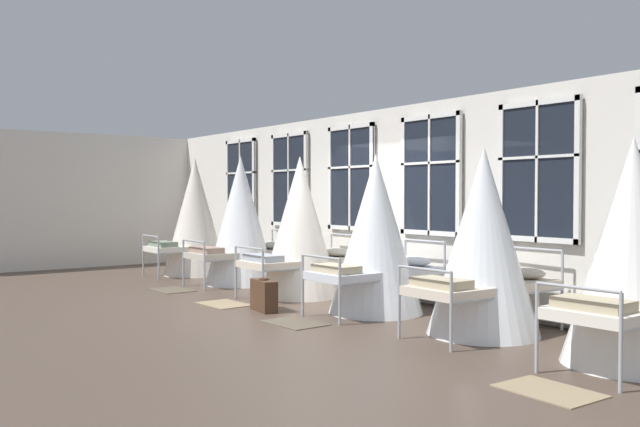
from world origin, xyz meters
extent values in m
plane|color=#4C3D33|center=(0.00, 0.00, 0.00)|extent=(27.79, 27.79, 0.00)
cube|color=silver|center=(0.00, 1.40, 1.52)|extent=(14.89, 0.10, 3.04)
cube|color=silver|center=(-7.45, -1.53, 1.52)|extent=(0.10, 6.75, 3.04)
cube|color=black|center=(-4.68, 1.29, 1.94)|extent=(1.19, 0.02, 1.80)
cube|color=silver|center=(-4.68, 1.29, 1.08)|extent=(1.19, 0.06, 0.07)
cube|color=silver|center=(-4.68, 1.29, 2.81)|extent=(1.19, 0.06, 0.07)
cube|color=silver|center=(-5.24, 1.29, 1.94)|extent=(0.07, 0.06, 1.80)
cube|color=silver|center=(-4.12, 1.29, 1.94)|extent=(0.07, 0.06, 1.80)
cube|color=silver|center=(-4.68, 1.29, 1.94)|extent=(0.04, 0.06, 1.80)
cube|color=silver|center=(-4.68, 1.29, 2.12)|extent=(1.19, 0.06, 0.04)
cube|color=black|center=(-2.81, 1.29, 1.94)|extent=(1.19, 0.02, 1.80)
cube|color=silver|center=(-2.81, 1.29, 1.08)|extent=(1.19, 0.06, 0.07)
cube|color=silver|center=(-2.81, 1.29, 2.81)|extent=(1.19, 0.06, 0.07)
cube|color=silver|center=(-3.37, 1.29, 1.94)|extent=(0.07, 0.06, 1.80)
cube|color=silver|center=(-2.24, 1.29, 1.94)|extent=(0.07, 0.06, 1.80)
cube|color=silver|center=(-2.81, 1.29, 1.94)|extent=(0.04, 0.06, 1.80)
cube|color=silver|center=(-2.81, 1.29, 2.12)|extent=(1.19, 0.06, 0.04)
cube|color=black|center=(-0.94, 1.29, 1.94)|extent=(1.19, 0.02, 1.80)
cube|color=silver|center=(-0.94, 1.29, 1.08)|extent=(1.19, 0.06, 0.07)
cube|color=silver|center=(-0.94, 1.29, 2.81)|extent=(1.19, 0.06, 0.07)
cube|color=silver|center=(-1.50, 1.29, 1.94)|extent=(0.07, 0.06, 1.80)
cube|color=silver|center=(-0.37, 1.29, 1.94)|extent=(0.07, 0.06, 1.80)
cube|color=silver|center=(-0.94, 1.29, 1.94)|extent=(0.04, 0.06, 1.80)
cube|color=silver|center=(-0.94, 1.29, 2.12)|extent=(1.19, 0.06, 0.04)
cube|color=black|center=(0.94, 1.29, 1.94)|extent=(1.19, 0.02, 1.80)
cube|color=silver|center=(0.94, 1.29, 1.08)|extent=(1.19, 0.06, 0.07)
cube|color=silver|center=(0.94, 1.29, 2.81)|extent=(1.19, 0.06, 0.07)
cube|color=silver|center=(0.37, 1.29, 1.94)|extent=(0.07, 0.06, 1.80)
cube|color=silver|center=(1.50, 1.29, 1.94)|extent=(0.07, 0.06, 1.80)
cube|color=silver|center=(0.94, 1.29, 1.94)|extent=(0.04, 0.06, 1.80)
cube|color=silver|center=(0.94, 1.29, 2.12)|extent=(1.19, 0.06, 0.04)
cube|color=black|center=(2.81, 1.29, 1.94)|extent=(1.19, 0.02, 1.80)
cube|color=silver|center=(2.81, 1.29, 1.08)|extent=(1.19, 0.06, 0.07)
cube|color=silver|center=(2.81, 1.29, 2.81)|extent=(1.19, 0.06, 0.07)
cube|color=silver|center=(2.24, 1.29, 1.94)|extent=(0.07, 0.06, 1.80)
cube|color=silver|center=(3.37, 1.29, 1.94)|extent=(0.07, 0.06, 1.80)
cube|color=silver|center=(2.81, 1.29, 1.94)|extent=(0.04, 0.06, 1.80)
cube|color=silver|center=(2.81, 1.29, 2.12)|extent=(1.19, 0.06, 0.04)
cube|color=silver|center=(4.12, 1.29, 1.94)|extent=(0.07, 0.06, 1.80)
cube|color=silver|center=(0.00, 1.27, 0.25)|extent=(9.96, 0.10, 0.36)
cylinder|color=#9EA3A8|center=(-5.07, 1.19, 0.48)|extent=(0.04, 0.04, 0.96)
cylinder|color=#9EA3A8|center=(-4.27, 1.17, 0.48)|extent=(0.04, 0.04, 0.96)
cylinder|color=#9EA3A8|center=(-5.10, -0.74, 0.42)|extent=(0.04, 0.04, 0.83)
cylinder|color=#9EA3A8|center=(-4.30, -0.76, 0.42)|extent=(0.04, 0.04, 0.83)
cylinder|color=#9EA3A8|center=(-5.08, 0.22, 0.51)|extent=(0.07, 1.93, 0.03)
cylinder|color=#9EA3A8|center=(-4.29, 0.21, 0.51)|extent=(0.07, 1.93, 0.03)
cylinder|color=#9EA3A8|center=(-4.67, 1.18, 0.96)|extent=(0.80, 0.05, 0.03)
cylinder|color=#9EA3A8|center=(-4.70, -0.75, 0.83)|extent=(0.80, 0.05, 0.03)
cube|color=silver|center=(-4.69, 0.21, 0.56)|extent=(0.85, 1.96, 0.11)
ellipsoid|color=silver|center=(-4.67, 0.94, 0.68)|extent=(0.62, 0.41, 0.14)
cube|color=slate|center=(-4.70, -0.49, 0.66)|extent=(0.66, 0.37, 0.10)
cone|color=silver|center=(-4.69, 0.21, 1.21)|extent=(1.32, 1.32, 2.42)
cylinder|color=#9EA3A8|center=(-3.26, 1.18, 0.48)|extent=(0.04, 0.04, 0.96)
cylinder|color=#9EA3A8|center=(-2.46, 1.20, 0.48)|extent=(0.04, 0.04, 0.96)
cylinder|color=#9EA3A8|center=(-3.22, -0.74, 0.42)|extent=(0.04, 0.04, 0.83)
cylinder|color=#9EA3A8|center=(-2.42, -0.73, 0.42)|extent=(0.04, 0.04, 0.83)
cylinder|color=#9EA3A8|center=(-3.24, 0.22, 0.51)|extent=(0.07, 1.93, 0.03)
cylinder|color=#9EA3A8|center=(-2.44, 0.24, 0.51)|extent=(0.07, 1.93, 0.03)
cylinder|color=#9EA3A8|center=(-2.86, 1.19, 0.96)|extent=(0.80, 0.05, 0.03)
cylinder|color=#9EA3A8|center=(-2.82, -0.74, 0.83)|extent=(0.80, 0.05, 0.03)
cube|color=#B7B2A3|center=(-2.84, 0.23, 0.56)|extent=(0.86, 1.96, 0.11)
ellipsoid|color=#B7B2A3|center=(-2.85, 0.95, 0.68)|extent=(0.62, 0.41, 0.14)
cube|color=gray|center=(-2.82, -0.48, 0.66)|extent=(0.67, 0.37, 0.10)
cone|color=white|center=(-2.84, 0.23, 1.19)|extent=(1.32, 1.32, 2.37)
cylinder|color=#9EA3A8|center=(-1.34, 1.19, 0.48)|extent=(0.04, 0.04, 0.96)
cylinder|color=#9EA3A8|center=(-0.55, 1.20, 0.48)|extent=(0.04, 0.04, 0.96)
cylinder|color=#9EA3A8|center=(-1.32, -0.74, 0.42)|extent=(0.04, 0.04, 0.83)
cylinder|color=#9EA3A8|center=(-0.52, -0.73, 0.42)|extent=(0.04, 0.04, 0.83)
cylinder|color=#9EA3A8|center=(-1.33, 0.23, 0.51)|extent=(0.05, 1.93, 0.03)
cylinder|color=#9EA3A8|center=(-0.54, 0.23, 0.51)|extent=(0.05, 1.93, 0.03)
cylinder|color=#9EA3A8|center=(-0.94, 1.19, 0.96)|extent=(0.80, 0.04, 0.03)
cylinder|color=#9EA3A8|center=(-0.92, -0.73, 0.83)|extent=(0.80, 0.04, 0.03)
cube|color=beige|center=(-0.93, 0.23, 0.56)|extent=(0.84, 1.96, 0.11)
ellipsoid|color=#B7B2A3|center=(-0.94, 0.95, 0.68)|extent=(0.62, 0.41, 0.14)
cube|color=#8C939E|center=(-0.93, -0.47, 0.66)|extent=(0.66, 0.37, 0.10)
cone|color=silver|center=(-0.93, 0.23, 1.14)|extent=(1.32, 1.32, 2.27)
cylinder|color=#9EA3A8|center=(0.56, 1.14, 0.48)|extent=(0.04, 0.04, 0.96)
cylinder|color=#9EA3A8|center=(1.36, 1.15, 0.48)|extent=(0.04, 0.04, 0.96)
cylinder|color=#9EA3A8|center=(0.58, -0.78, 0.42)|extent=(0.04, 0.04, 0.83)
cylinder|color=#9EA3A8|center=(1.38, -0.78, 0.42)|extent=(0.04, 0.04, 0.83)
cylinder|color=#9EA3A8|center=(0.57, 0.18, 0.51)|extent=(0.05, 1.93, 0.03)
cylinder|color=#9EA3A8|center=(1.37, 0.19, 0.51)|extent=(0.05, 1.93, 0.03)
cylinder|color=#9EA3A8|center=(0.96, 1.15, 0.96)|extent=(0.80, 0.04, 0.03)
cylinder|color=#9EA3A8|center=(0.98, -0.78, 0.83)|extent=(0.80, 0.04, 0.03)
cube|color=silver|center=(0.97, 0.18, 0.56)|extent=(0.84, 1.96, 0.11)
ellipsoid|color=silver|center=(0.96, 0.91, 0.68)|extent=(0.62, 0.41, 0.14)
cube|color=tan|center=(0.98, -0.52, 0.66)|extent=(0.66, 0.37, 0.10)
cone|color=white|center=(0.97, 0.18, 1.11)|extent=(1.32, 1.32, 2.21)
cylinder|color=#9EA3A8|center=(2.45, 1.19, 0.48)|extent=(0.04, 0.04, 0.96)
cylinder|color=#9EA3A8|center=(3.24, 1.18, 0.48)|extent=(0.04, 0.04, 0.96)
cylinder|color=#9EA3A8|center=(2.42, -0.73, 0.42)|extent=(0.04, 0.04, 0.83)
cylinder|color=#9EA3A8|center=(3.21, -0.75, 0.42)|extent=(0.04, 0.04, 0.83)
cylinder|color=#9EA3A8|center=(2.43, 0.23, 0.51)|extent=(0.06, 1.93, 0.03)
cylinder|color=#9EA3A8|center=(3.23, 0.22, 0.51)|extent=(0.06, 1.93, 0.03)
cylinder|color=#9EA3A8|center=(2.84, 1.19, 0.96)|extent=(0.80, 0.04, 0.03)
cylinder|color=#9EA3A8|center=(2.81, -0.74, 0.83)|extent=(0.80, 0.04, 0.03)
cube|color=beige|center=(2.83, 0.22, 0.56)|extent=(0.85, 1.96, 0.11)
ellipsoid|color=beige|center=(2.84, 0.95, 0.68)|extent=(0.62, 0.41, 0.14)
cube|color=tan|center=(2.82, -0.48, 0.66)|extent=(0.66, 0.37, 0.10)
cone|color=white|center=(2.83, 0.22, 1.11)|extent=(1.32, 1.32, 2.21)
cylinder|color=#9EA3A8|center=(4.20, 1.19, 0.48)|extent=(0.04, 0.04, 0.96)
cylinder|color=#9EA3A8|center=(4.25, -0.74, 0.42)|extent=(0.04, 0.04, 0.83)
cylinder|color=#9EA3A8|center=(5.05, -0.72, 0.42)|extent=(0.04, 0.04, 0.83)
cylinder|color=#9EA3A8|center=(4.23, 0.22, 0.51)|extent=(0.08, 1.93, 0.03)
cylinder|color=#9EA3A8|center=(4.65, -0.73, 0.83)|extent=(0.80, 0.05, 0.03)
cube|color=silver|center=(4.63, 0.23, 0.56)|extent=(0.87, 1.97, 0.11)
cube|color=tan|center=(4.65, -0.47, 0.66)|extent=(0.67, 0.38, 0.10)
cone|color=white|center=(4.63, 0.23, 1.10)|extent=(1.32, 1.32, 2.20)
cube|color=brown|center=(-2.81, -1.16, 0.01)|extent=(0.81, 0.58, 0.01)
cube|color=#8E7A5B|center=(-0.94, -1.16, 0.01)|extent=(0.82, 0.59, 0.01)
cube|color=brown|center=(0.94, -1.16, 0.01)|extent=(0.83, 0.60, 0.01)
cube|color=#8E7A5B|center=(4.68, -1.16, 0.01)|extent=(0.81, 0.58, 0.01)
cube|color=#472D1E|center=(-0.08, -0.99, 0.22)|extent=(0.59, 0.29, 0.44)
cube|color=tan|center=(-0.07, -0.88, 0.22)|extent=(0.50, 0.10, 0.03)
torus|color=#472D1E|center=(-0.08, -0.99, 0.46)|extent=(0.17, 0.17, 0.02)
camera|label=1|loc=(8.01, -6.03, 1.64)|focal=37.90mm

